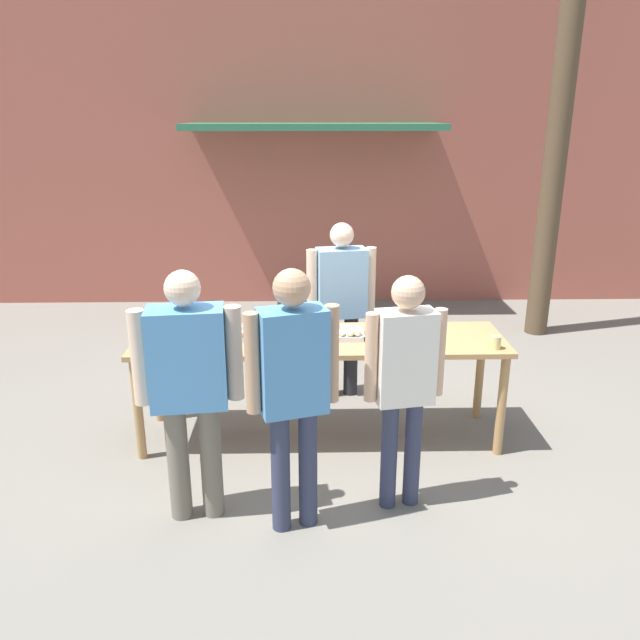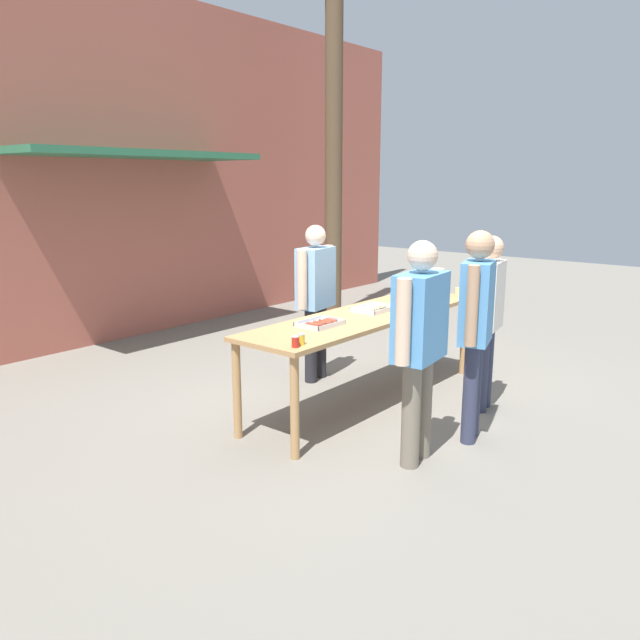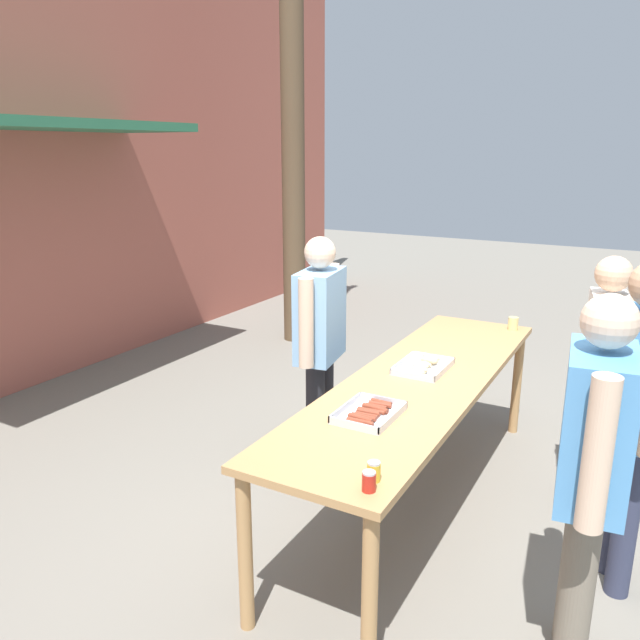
{
  "view_description": "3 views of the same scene",
  "coord_description": "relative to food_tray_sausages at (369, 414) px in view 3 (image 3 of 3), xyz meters",
  "views": [
    {
      "loc": [
        -0.1,
        -4.63,
        2.55
      ],
      "look_at": [
        0.0,
        0.0,
        1.02
      ],
      "focal_mm": 35.0,
      "sensor_mm": 36.0,
      "label": 1
    },
    {
      "loc": [
        -4.71,
        -3.28,
        2.1
      ],
      "look_at": [
        -0.66,
        0.03,
        0.92
      ],
      "focal_mm": 35.0,
      "sensor_mm": 36.0,
      "label": 2
    },
    {
      "loc": [
        -3.4,
        -1.19,
        2.21
      ],
      "look_at": [
        0.21,
        0.81,
        1.07
      ],
      "focal_mm": 35.0,
      "sensor_mm": 36.0,
      "label": 3
    }
  ],
  "objects": [
    {
      "name": "ground_plane",
      "position": [
        0.66,
        -0.03,
        -0.88
      ],
      "size": [
        24.0,
        24.0,
        0.0
      ],
      "primitive_type": "plane",
      "color": "slate"
    },
    {
      "name": "serving_table",
      "position": [
        0.66,
        -0.03,
        -0.1
      ],
      "size": [
        2.91,
        0.76,
        0.87
      ],
      "color": "tan",
      "rests_on": "ground"
    },
    {
      "name": "food_tray_sausages",
      "position": [
        0.0,
        0.0,
        0.0
      ],
      "size": [
        0.37,
        0.28,
        0.04
      ],
      "color": "silver",
      "rests_on": "serving_table"
    },
    {
      "name": "food_tray_buns",
      "position": [
        0.82,
        -0.0,
        0.01
      ],
      "size": [
        0.4,
        0.29,
        0.06
      ],
      "color": "silver",
      "rests_on": "serving_table"
    },
    {
      "name": "condiment_jar_mustard",
      "position": [
        -0.66,
        -0.3,
        0.03
      ],
      "size": [
        0.06,
        0.06,
        0.09
      ],
      "color": "#B22319",
      "rests_on": "serving_table"
    },
    {
      "name": "condiment_jar_ketchup",
      "position": [
        -0.58,
        -0.29,
        0.03
      ],
      "size": [
        0.06,
        0.06,
        0.09
      ],
      "color": "gold",
      "rests_on": "serving_table"
    },
    {
      "name": "beer_cup",
      "position": [
        1.98,
        -0.3,
        0.04
      ],
      "size": [
        0.08,
        0.08,
        0.1
      ],
      "color": "#DBC67A",
      "rests_on": "serving_table"
    },
    {
      "name": "person_server_behind_table",
      "position": [
        0.88,
        0.78,
        0.09
      ],
      "size": [
        0.63,
        0.31,
        1.64
      ],
      "rotation": [
        0.0,
        0.0,
        0.17
      ],
      "color": "#232328",
      "rests_on": "ground"
    },
    {
      "name": "person_customer_holding_hotdog",
      "position": [
        -0.17,
        -1.08,
        0.11
      ],
      "size": [
        0.67,
        0.31,
        1.68
      ],
      "rotation": [
        0.0,
        0.0,
        3.25
      ],
      "color": "#756B5B",
      "rests_on": "ground"
    },
    {
      "name": "person_customer_with_cup",
      "position": [
        1.18,
        -0.99,
        0.09
      ],
      "size": [
        0.53,
        0.26,
        1.61
      ],
      "rotation": [
        0.0,
        0.0,
        3.32
      ],
      "color": "#333851",
      "rests_on": "ground"
    },
    {
      "name": "person_customer_waiting_in_line",
      "position": [
        0.48,
        -1.21,
        0.15
      ],
      "size": [
        0.56,
        0.33,
        1.71
      ],
      "rotation": [
        0.0,
        0.0,
        3.44
      ],
      "color": "#333851",
      "rests_on": "ground"
    },
    {
      "name": "utility_pole",
      "position": [
        3.37,
        2.51,
        2.25
      ],
      "size": [
        1.1,
        0.26,
        6.13
      ],
      "color": "brown",
      "rests_on": "ground"
    }
  ]
}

